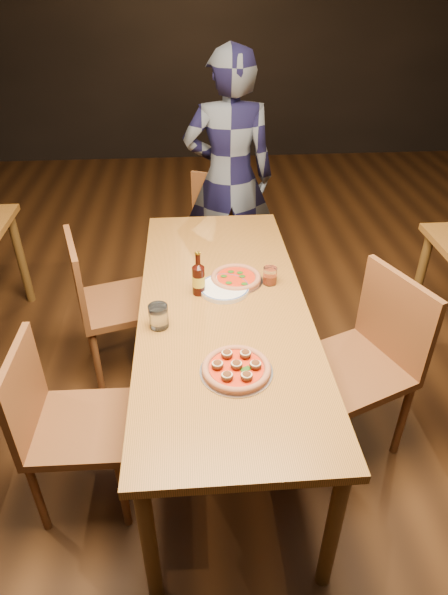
{
  "coord_description": "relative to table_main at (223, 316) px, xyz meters",
  "views": [
    {
      "loc": [
        -0.14,
        -1.96,
        2.11
      ],
      "look_at": [
        0.0,
        -0.05,
        0.82
      ],
      "focal_mm": 30.0,
      "sensor_mm": 36.0,
      "label": 1
    }
  ],
  "objects": [
    {
      "name": "pizza_meatball",
      "position": [
        0.02,
        -0.48,
        0.09
      ],
      "size": [
        0.29,
        0.29,
        0.05
      ],
      "rotation": [
        0.0,
        0.0,
        -0.34
      ],
      "color": "#B7B7BF",
      "rests_on": "table_main"
    },
    {
      "name": "chair_end",
      "position": [
        0.0,
        1.24,
        -0.22
      ],
      "size": [
        0.56,
        0.56,
        0.92
      ],
      "primitive_type": null,
      "rotation": [
        0.0,
        0.0,
        -0.39
      ],
      "color": "brown",
      "rests_on": "ground"
    },
    {
      "name": "room_shell",
      "position": [
        0.0,
        0.0,
        1.18
      ],
      "size": [
        9.0,
        9.0,
        9.0
      ],
      "color": "black",
      "rests_on": "ground"
    },
    {
      "name": "diner",
      "position": [
        0.14,
        1.37,
        0.18
      ],
      "size": [
        0.63,
        0.42,
        1.72
      ],
      "primitive_type": "imported",
      "rotation": [
        0.0,
        0.0,
        3.13
      ],
      "color": "black",
      "rests_on": "ground"
    },
    {
      "name": "chair_main_sw",
      "position": [
        -0.57,
        0.46,
        -0.2
      ],
      "size": [
        0.55,
        0.55,
        0.95
      ],
      "primitive_type": null,
      "rotation": [
        0.0,
        0.0,
        1.85
      ],
      "color": "brown",
      "rests_on": "ground"
    },
    {
      "name": "beer_bottle",
      "position": [
        -0.11,
        0.1,
        0.15
      ],
      "size": [
        0.06,
        0.06,
        0.22
      ],
      "rotation": [
        0.0,
        0.0,
        0.16
      ],
      "color": "black",
      "rests_on": "table_main"
    },
    {
      "name": "amber_glass",
      "position": [
        0.25,
        0.17,
        0.12
      ],
      "size": [
        0.07,
        0.07,
        0.09
      ],
      "primitive_type": "cylinder",
      "color": "#AB3813",
      "rests_on": "table_main"
    },
    {
      "name": "chair_main_e",
      "position": [
        0.61,
        -0.22,
        -0.18
      ],
      "size": [
        0.6,
        0.6,
        0.99
      ],
      "primitive_type": null,
      "rotation": [
        0.0,
        0.0,
        -1.18
      ],
      "color": "brown",
      "rests_on": "ground"
    },
    {
      "name": "pizza_margherita",
      "position": [
        0.08,
        0.2,
        0.09
      ],
      "size": [
        0.28,
        0.28,
        0.04
      ],
      "rotation": [
        0.0,
        0.0,
        -0.09
      ],
      "color": "#B7B7BF",
      "rests_on": "table_main"
    },
    {
      "name": "water_glass",
      "position": [
        -0.3,
        -0.16,
        0.13
      ],
      "size": [
        0.09,
        0.09,
        0.11
      ],
      "primitive_type": "cylinder",
      "color": "white",
      "rests_on": "table_main"
    },
    {
      "name": "chair_main_nw",
      "position": [
        -0.65,
        -0.44,
        -0.23
      ],
      "size": [
        0.43,
        0.43,
        0.9
      ],
      "primitive_type": null,
      "rotation": [
        0.0,
        0.0,
        1.55
      ],
      "color": "brown",
      "rests_on": "ground"
    },
    {
      "name": "table_main",
      "position": [
        0.0,
        0.0,
        0.0
      ],
      "size": [
        0.8,
        2.0,
        0.75
      ],
      "color": "brown",
      "rests_on": "ground"
    },
    {
      "name": "ground",
      "position": [
        0.0,
        0.0,
        -0.68
      ],
      "size": [
        9.0,
        9.0,
        0.0
      ],
      "primitive_type": "plane",
      "color": "black"
    },
    {
      "name": "plate_stack",
      "position": [
        0.01,
        0.12,
        0.08
      ],
      "size": [
        0.25,
        0.25,
        0.02
      ],
      "primitive_type": "cylinder",
      "color": "white",
      "rests_on": "table_main"
    }
  ]
}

